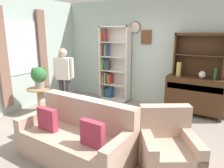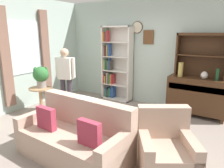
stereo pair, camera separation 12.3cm
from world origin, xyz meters
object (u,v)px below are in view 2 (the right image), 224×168
couch_floral (75,138)px  plant_stand (41,97)px  potted_plant_large (41,75)px  sideboard_hutch (202,49)px  bottle_wine (217,75)px  bookshelf (115,66)px  sideboard (197,95)px  armchair_floral (166,151)px  coffee_table (102,118)px  vase_round (204,75)px  vase_tall (181,70)px  person_reading (66,75)px  book_stack (106,113)px

couch_floral → plant_stand: size_ratio=2.90×
couch_floral → potted_plant_large: size_ratio=3.58×
sideboard_hutch → bottle_wine: bearing=-27.0°
bookshelf → sideboard: 2.35m
armchair_floral → coffee_table: size_ratio=1.32×
sideboard_hutch → vase_round: (0.13, -0.18, -0.55)m
coffee_table → sideboard: bearing=56.9°
potted_plant_large → bookshelf: bearing=64.0°
sideboard_hutch → couch_floral: (-1.25, -2.90, -1.25)m
bottle_wine → couch_floral: bearing=-121.3°
bookshelf → potted_plant_large: bookshelf is taller
bookshelf → sideboard: bearing=-2.1°
vase_tall → potted_plant_large: bearing=-148.8°
plant_stand → armchair_floral: bearing=-9.2°
bookshelf → potted_plant_large: 2.09m
plant_stand → coffee_table: (1.94, -0.17, -0.04)m
vase_tall → bookshelf: bearing=175.1°
vase_round → potted_plant_large: size_ratio=0.33×
sideboard_hutch → coffee_table: sideboard_hutch is taller
bookshelf → armchair_floral: size_ratio=1.98×
bookshelf → plant_stand: size_ratio=3.33×
sideboard → plant_stand: (-3.24, -1.82, -0.12)m
sideboard_hutch → vase_round: bearing=-53.5°
bookshelf → sideboard_hutch: (2.30, 0.02, 0.57)m
sideboard → armchair_floral: bearing=-88.4°
armchair_floral → person_reading: 3.09m
bookshelf → coffee_table: (1.00, -2.07, -0.63)m
plant_stand → person_reading: (0.44, 0.44, 0.52)m
sideboard → person_reading: bearing=-153.7°
potted_plant_large → vase_tall: bearing=31.2°
sideboard → armchair_floral: sideboard is taller
vase_round → person_reading: person_reading is taller
plant_stand → book_stack: (2.03, -0.16, 0.08)m
vase_tall → person_reading: size_ratio=0.21×
plant_stand → person_reading: person_reading is taller
couch_floral → plant_stand: (-1.99, 0.96, 0.08)m
armchair_floral → book_stack: (-1.27, 0.38, 0.18)m
vase_round → book_stack: size_ratio=0.80×
bookshelf → sideboard_hutch: size_ratio=1.91×
bottle_wine → vase_round: bearing=175.1°
vase_tall → book_stack: vase_tall is taller
potted_plant_large → vase_round: bearing=27.3°
sideboard_hutch → vase_tall: sideboard_hutch is taller
vase_tall → couch_floral: size_ratio=0.18×
couch_floral → plant_stand: bearing=154.1°
sideboard_hutch → couch_floral: sideboard_hutch is taller
vase_round → armchair_floral: 2.40m
sideboard → person_reading: size_ratio=0.83×
vase_tall → potted_plant_large: vase_tall is taller
vase_round → armchair_floral: size_ratio=0.16×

